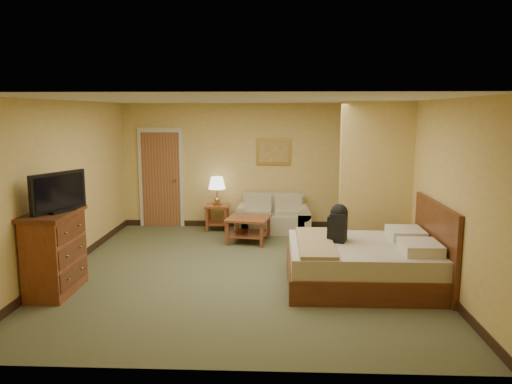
# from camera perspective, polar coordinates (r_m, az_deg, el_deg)

# --- Properties ---
(floor) EXTENTS (6.00, 6.00, 0.00)m
(floor) POSITION_cam_1_polar(r_m,az_deg,el_deg) (7.79, -1.39, -8.99)
(floor) COLOR #525436
(floor) RESTS_ON ground
(ceiling) EXTENTS (6.00, 6.00, 0.00)m
(ceiling) POSITION_cam_1_polar(r_m,az_deg,el_deg) (7.40, -1.47, 10.51)
(ceiling) COLOR white
(ceiling) RESTS_ON back_wall
(back_wall) EXTENTS (5.50, 0.02, 2.60)m
(back_wall) POSITION_cam_1_polar(r_m,az_deg,el_deg) (10.46, -0.32, 2.99)
(back_wall) COLOR #D7B25B
(back_wall) RESTS_ON floor
(left_wall) EXTENTS (0.02, 6.00, 2.60)m
(left_wall) POSITION_cam_1_polar(r_m,az_deg,el_deg) (8.15, -21.11, 0.60)
(left_wall) COLOR #D7B25B
(left_wall) RESTS_ON floor
(right_wall) EXTENTS (0.02, 6.00, 2.60)m
(right_wall) POSITION_cam_1_polar(r_m,az_deg,el_deg) (7.80, 19.17, 0.35)
(right_wall) COLOR #D7B25B
(right_wall) RESTS_ON floor
(partition) EXTENTS (1.20, 0.15, 2.60)m
(partition) POSITION_cam_1_polar(r_m,az_deg,el_deg) (8.55, 13.55, 1.34)
(partition) COLOR #D7B25B
(partition) RESTS_ON floor
(door) EXTENTS (0.94, 0.16, 2.10)m
(door) POSITION_cam_1_polar(r_m,az_deg,el_deg) (10.73, -10.79, 1.55)
(door) COLOR beige
(door) RESTS_ON floor
(baseboard) EXTENTS (5.50, 0.02, 0.12)m
(baseboard) POSITION_cam_1_polar(r_m,az_deg,el_deg) (10.65, -0.31, -3.66)
(baseboard) COLOR black
(baseboard) RESTS_ON floor
(loveseat) EXTENTS (1.51, 0.70, 0.77)m
(loveseat) POSITION_cam_1_polar(r_m,az_deg,el_deg) (10.19, 1.95, -3.17)
(loveseat) COLOR tan
(loveseat) RESTS_ON floor
(side_table) EXTENTS (0.48, 0.48, 0.53)m
(side_table) POSITION_cam_1_polar(r_m,az_deg,el_deg) (10.32, -4.44, -2.47)
(side_table) COLOR maroon
(side_table) RESTS_ON floor
(table_lamp) EXTENTS (0.35, 0.35, 0.58)m
(table_lamp) POSITION_cam_1_polar(r_m,az_deg,el_deg) (10.21, -4.49, 0.95)
(table_lamp) COLOR #A57B3C
(table_lamp) RESTS_ON side_table
(coffee_table) EXTENTS (0.87, 0.87, 0.48)m
(coffee_table) POSITION_cam_1_polar(r_m,az_deg,el_deg) (9.34, -0.85, -3.71)
(coffee_table) COLOR maroon
(coffee_table) RESTS_ON floor
(wall_picture) EXTENTS (0.71, 0.04, 0.56)m
(wall_picture) POSITION_cam_1_polar(r_m,az_deg,el_deg) (10.39, 2.02, 4.61)
(wall_picture) COLOR #B78E3F
(wall_picture) RESTS_ON back_wall
(dresser) EXTENTS (0.55, 1.05, 1.12)m
(dresser) POSITION_cam_1_polar(r_m,az_deg,el_deg) (7.26, -22.00, -6.39)
(dresser) COLOR maroon
(dresser) RESTS_ON floor
(tv) EXTENTS (0.43, 0.81, 0.53)m
(tv) POSITION_cam_1_polar(r_m,az_deg,el_deg) (7.06, -21.65, -0.14)
(tv) COLOR black
(tv) RESTS_ON dresser
(bed) EXTENTS (2.17, 1.85, 1.19)m
(bed) POSITION_cam_1_polar(r_m,az_deg,el_deg) (7.28, 12.84, -7.85)
(bed) COLOR #4D2312
(bed) RESTS_ON floor
(backpack) EXTENTS (0.29, 0.36, 0.54)m
(backpack) POSITION_cam_1_polar(r_m,az_deg,el_deg) (7.25, 9.45, -3.36)
(backpack) COLOR black
(backpack) RESTS_ON bed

